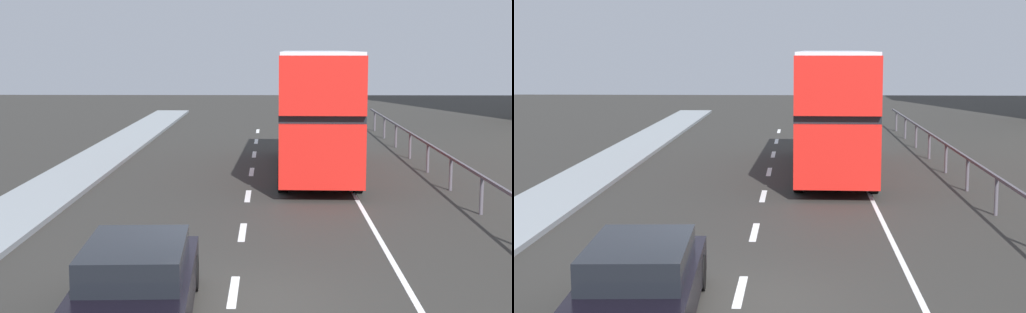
% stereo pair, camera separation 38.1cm
% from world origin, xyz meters
% --- Properties ---
extents(ground_plane, '(74.79, 120.00, 0.10)m').
position_xyz_m(ground_plane, '(0.00, 0.00, -0.05)').
color(ground_plane, '#2C2A27').
extents(lane_paint_markings, '(3.28, 46.00, 0.01)m').
position_xyz_m(lane_paint_markings, '(2.04, 8.45, 0.00)').
color(lane_paint_markings, silver).
rests_on(lane_paint_markings, ground).
extents(bridge_side_railing, '(0.10, 42.00, 1.04)m').
position_xyz_m(bridge_side_railing, '(6.15, 9.00, 0.85)').
color(bridge_side_railing, '#504A53').
rests_on(bridge_side_railing, ground).
extents(double_decker_bus_red, '(2.81, 10.91, 4.20)m').
position_xyz_m(double_decker_bus_red, '(2.28, 14.19, 2.25)').
color(double_decker_bus_red, red).
rests_on(double_decker_bus_red, ground).
extents(hatchback_car_near, '(1.95, 4.59, 1.33)m').
position_xyz_m(hatchback_car_near, '(-1.44, -0.97, 0.64)').
color(hatchback_car_near, black).
rests_on(hatchback_car_near, ground).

